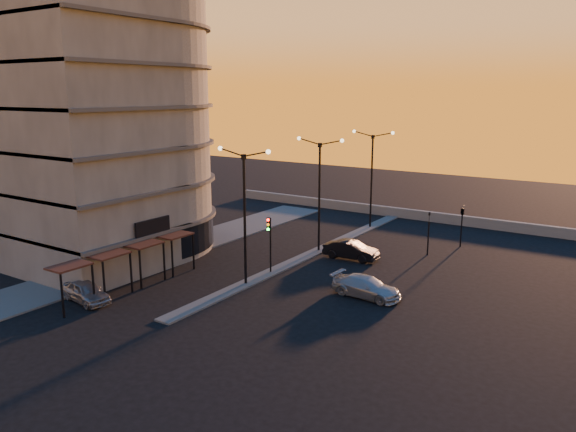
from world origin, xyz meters
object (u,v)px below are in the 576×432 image
at_px(traffic_light_main, 269,236).
at_px(car_wagon, 366,287).
at_px(car_hatchback, 86,292).
at_px(streetlamp_mid, 319,186).
at_px(car_sedan, 351,250).

bearing_deg(traffic_light_main, car_wagon, -2.91).
xyz_separation_m(traffic_light_main, car_wagon, (8.00, -0.41, -2.21)).
height_order(car_hatchback, car_wagon, car_wagon).
distance_m(streetlamp_mid, car_wagon, 12.04).
xyz_separation_m(car_hatchback, car_wagon, (14.50, 10.63, 0.00)).
relative_size(streetlamp_mid, traffic_light_main, 2.24).
bearing_deg(car_hatchback, traffic_light_main, -21.44).
xyz_separation_m(streetlamp_mid, car_sedan, (3.26, -0.43, -4.86)).
bearing_deg(streetlamp_mid, car_hatchback, -109.69).
relative_size(traffic_light_main, car_hatchback, 1.07).
bearing_deg(streetlamp_mid, car_sedan, -7.59).
distance_m(car_hatchback, car_wagon, 17.98).
bearing_deg(car_sedan, streetlamp_mid, 79.93).
bearing_deg(car_sedan, car_hatchback, 148.69).
relative_size(streetlamp_mid, car_wagon, 2.03).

